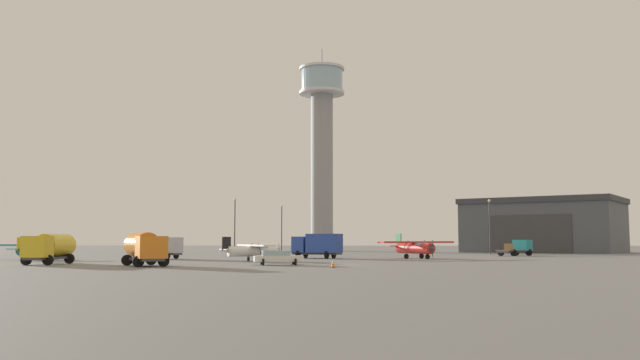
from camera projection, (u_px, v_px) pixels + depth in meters
The scene contains 16 objects.
ground_plane at pixel (326, 265), 62.78m from camera, with size 400.00×400.00×0.00m, color slate.
control_tower at pixel (322, 136), 140.39m from camera, with size 9.63×9.63×43.09m.
hangar at pixel (544, 226), 123.97m from camera, with size 33.02×30.27×9.97m.
airplane_teal at pixel (32, 249), 78.52m from camera, with size 8.94×7.03×2.65m.
airplane_white at pixel (252, 250), 72.90m from camera, with size 6.91×8.63×2.69m.
airplane_red at pixel (414, 247), 82.95m from camera, with size 9.95×8.02×3.16m.
truck_box_blue at pixel (318, 245), 84.28m from camera, with size 6.63×4.61×3.12m.
truck_fuel_tanker_orange at pixel (145, 247), 59.97m from camera, with size 5.44×6.64×3.04m.
truck_box_silver at pixel (156, 246), 82.22m from camera, with size 6.56×4.08×2.68m.
truck_flatbed_teal at pixel (518, 248), 97.72m from camera, with size 6.09×6.12×2.35m.
truck_fuel_tanker_yellow at pixel (50, 247), 64.02m from camera, with size 3.17×6.85×2.95m.
car_white at pixel (278, 257), 62.36m from camera, with size 4.89×3.07×1.37m.
light_post_west at pixel (490, 222), 106.47m from camera, with size 0.44×0.44×8.88m.
light_post_east at pixel (235, 221), 104.07m from camera, with size 0.44×0.44×8.89m.
light_post_north at pixel (282, 224), 117.83m from camera, with size 0.44×0.44×8.61m.
traffic_cone_near_left at pixel (333, 264), 56.74m from camera, with size 0.36×0.36×0.66m.
Camera 1 is at (3.04, -63.18, 2.40)m, focal length 37.16 mm.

